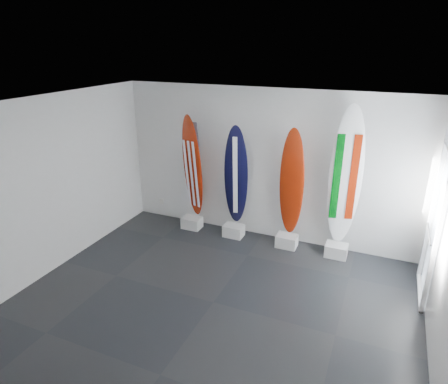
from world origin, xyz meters
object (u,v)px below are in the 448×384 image
at_px(surfboard_navy, 236,176).
at_px(surfboard_italy, 345,177).
at_px(surfboard_swiss, 292,183).
at_px(surfboard_usa, 192,167).

xyz_separation_m(surfboard_navy, surfboard_italy, (2.07, 0.00, 0.25)).
bearing_deg(surfboard_swiss, surfboard_navy, -175.11).
bearing_deg(surfboard_swiss, surfboard_italy, 4.89).
bearing_deg(surfboard_usa, surfboard_italy, 15.95).
xyz_separation_m(surfboard_usa, surfboard_italy, (3.04, 0.00, 0.19)).
bearing_deg(surfboard_usa, surfboard_swiss, 15.95).
distance_m(surfboard_navy, surfboard_swiss, 1.12).
xyz_separation_m(surfboard_navy, surfboard_swiss, (1.12, 0.00, 0.02)).
bearing_deg(surfboard_swiss, surfboard_usa, -175.11).
height_order(surfboard_usa, surfboard_swiss, surfboard_usa).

